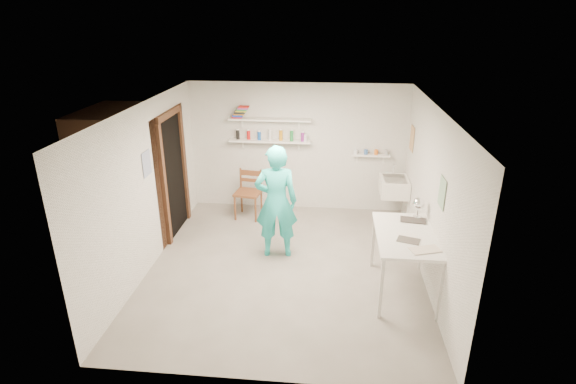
# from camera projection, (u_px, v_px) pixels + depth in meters

# --- Properties ---
(floor) EXTENTS (4.00, 4.50, 0.02)m
(floor) POSITION_uv_depth(u_px,v_px,m) (285.00, 267.00, 6.74)
(floor) COLOR slate
(floor) RESTS_ON ground
(ceiling) EXTENTS (4.00, 4.50, 0.02)m
(ceiling) POSITION_uv_depth(u_px,v_px,m) (285.00, 107.00, 5.83)
(ceiling) COLOR silver
(ceiling) RESTS_ON wall_back
(wall_back) EXTENTS (4.00, 0.02, 2.40)m
(wall_back) POSITION_uv_depth(u_px,v_px,m) (298.00, 148.00, 8.37)
(wall_back) COLOR silver
(wall_back) RESTS_ON ground
(wall_front) EXTENTS (4.00, 0.02, 2.40)m
(wall_front) POSITION_uv_depth(u_px,v_px,m) (261.00, 283.00, 4.20)
(wall_front) COLOR silver
(wall_front) RESTS_ON ground
(wall_left) EXTENTS (0.02, 4.50, 2.40)m
(wall_left) POSITION_uv_depth(u_px,v_px,m) (147.00, 188.00, 6.47)
(wall_left) COLOR silver
(wall_left) RESTS_ON ground
(wall_right) EXTENTS (0.02, 4.50, 2.40)m
(wall_right) POSITION_uv_depth(u_px,v_px,m) (432.00, 198.00, 6.11)
(wall_right) COLOR silver
(wall_right) RESTS_ON ground
(doorway_recess) EXTENTS (0.02, 0.90, 2.00)m
(doorway_recess) POSITION_uv_depth(u_px,v_px,m) (174.00, 176.00, 7.51)
(doorway_recess) COLOR black
(doorway_recess) RESTS_ON wall_left
(corridor_box) EXTENTS (1.40, 1.50, 2.10)m
(corridor_box) POSITION_uv_depth(u_px,v_px,m) (132.00, 172.00, 7.55)
(corridor_box) COLOR brown
(corridor_box) RESTS_ON ground
(door_lintel) EXTENTS (0.06, 1.05, 0.10)m
(door_lintel) POSITION_uv_depth(u_px,v_px,m) (169.00, 114.00, 7.12)
(door_lintel) COLOR brown
(door_lintel) RESTS_ON wall_left
(door_jamb_near) EXTENTS (0.06, 0.10, 2.00)m
(door_jamb_near) POSITION_uv_depth(u_px,v_px,m) (164.00, 187.00, 7.05)
(door_jamb_near) COLOR brown
(door_jamb_near) RESTS_ON ground
(door_jamb_far) EXTENTS (0.06, 0.10, 2.00)m
(door_jamb_far) POSITION_uv_depth(u_px,v_px,m) (184.00, 167.00, 7.97)
(door_jamb_far) COLOR brown
(door_jamb_far) RESTS_ON ground
(shelf_lower) EXTENTS (1.50, 0.22, 0.03)m
(shelf_lower) POSITION_uv_depth(u_px,v_px,m) (270.00, 141.00, 8.24)
(shelf_lower) COLOR white
(shelf_lower) RESTS_ON wall_back
(shelf_upper) EXTENTS (1.50, 0.22, 0.03)m
(shelf_upper) POSITION_uv_depth(u_px,v_px,m) (270.00, 119.00, 8.09)
(shelf_upper) COLOR white
(shelf_upper) RESTS_ON wall_back
(ledge_shelf) EXTENTS (0.70, 0.14, 0.03)m
(ledge_shelf) POSITION_uv_depth(u_px,v_px,m) (371.00, 155.00, 8.20)
(ledge_shelf) COLOR white
(ledge_shelf) RESTS_ON wall_back
(poster_left) EXTENTS (0.01, 0.28, 0.36)m
(poster_left) POSITION_uv_depth(u_px,v_px,m) (147.00, 164.00, 6.38)
(poster_left) COLOR #334C7F
(poster_left) RESTS_ON wall_left
(poster_right_a) EXTENTS (0.01, 0.34, 0.42)m
(poster_right_a) POSITION_uv_depth(u_px,v_px,m) (412.00, 138.00, 7.64)
(poster_right_a) COLOR #995933
(poster_right_a) RESTS_ON wall_right
(poster_right_b) EXTENTS (0.01, 0.30, 0.38)m
(poster_right_b) POSITION_uv_depth(u_px,v_px,m) (442.00, 193.00, 5.49)
(poster_right_b) COLOR #3F724C
(poster_right_b) RESTS_ON wall_right
(belfast_sink) EXTENTS (0.48, 0.60, 0.30)m
(belfast_sink) POSITION_uv_depth(u_px,v_px,m) (394.00, 187.00, 7.89)
(belfast_sink) COLOR white
(belfast_sink) RESTS_ON wall_right
(man) EXTENTS (0.69, 0.50, 1.78)m
(man) POSITION_uv_depth(u_px,v_px,m) (276.00, 202.00, 6.77)
(man) COLOR #28CBC4
(man) RESTS_ON ground
(wall_clock) EXTENTS (0.32, 0.07, 0.32)m
(wall_clock) POSITION_uv_depth(u_px,v_px,m) (279.00, 179.00, 6.86)
(wall_clock) COLOR beige
(wall_clock) RESTS_ON man
(wooden_chair) EXTENTS (0.51, 0.49, 0.97)m
(wooden_chair) POSITION_uv_depth(u_px,v_px,m) (248.00, 193.00, 8.19)
(wooden_chair) COLOR brown
(wooden_chair) RESTS_ON ground
(work_table) EXTENTS (0.79, 1.31, 0.87)m
(work_table) POSITION_uv_depth(u_px,v_px,m) (404.00, 263.00, 6.00)
(work_table) COLOR silver
(work_table) RESTS_ON ground
(desk_lamp) EXTENTS (0.16, 0.16, 0.16)m
(desk_lamp) POSITION_uv_depth(u_px,v_px,m) (419.00, 203.00, 6.22)
(desk_lamp) COLOR silver
(desk_lamp) RESTS_ON work_table
(spray_cans) EXTENTS (1.26, 0.06, 0.17)m
(spray_cans) POSITION_uv_depth(u_px,v_px,m) (270.00, 136.00, 8.20)
(spray_cans) COLOR black
(spray_cans) RESTS_ON shelf_lower
(book_stack) EXTENTS (0.32, 0.14, 0.22)m
(book_stack) POSITION_uv_depth(u_px,v_px,m) (241.00, 112.00, 8.09)
(book_stack) COLOR red
(book_stack) RESTS_ON shelf_upper
(ledge_pots) EXTENTS (0.48, 0.07, 0.09)m
(ledge_pots) POSITION_uv_depth(u_px,v_px,m) (371.00, 152.00, 8.18)
(ledge_pots) COLOR silver
(ledge_pots) RESTS_ON ledge_shelf
(papers) EXTENTS (0.30, 0.22, 0.02)m
(papers) POSITION_uv_depth(u_px,v_px,m) (407.00, 233.00, 5.83)
(papers) COLOR silver
(papers) RESTS_ON work_table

